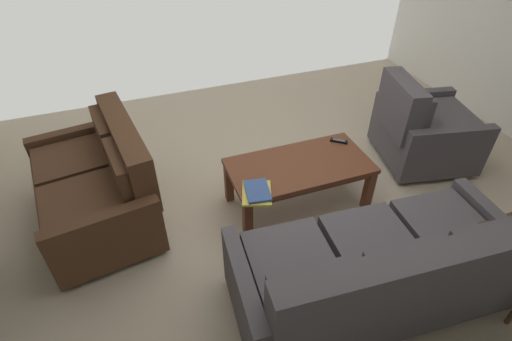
# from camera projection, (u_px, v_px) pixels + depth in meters

# --- Properties ---
(ground_plane) EXTENTS (5.86, 5.16, 0.01)m
(ground_plane) POSITION_uv_depth(u_px,v_px,m) (286.00, 209.00, 3.58)
(ground_plane) COLOR #B7A88E
(sofa_main) EXTENTS (1.97, 0.96, 0.85)m
(sofa_main) POSITION_uv_depth(u_px,v_px,m) (380.00, 272.00, 2.59)
(sofa_main) COLOR black
(sofa_main) RESTS_ON ground
(loveseat_near) EXTENTS (1.02, 1.45, 0.88)m
(loveseat_near) POSITION_uv_depth(u_px,v_px,m) (100.00, 184.00, 3.27)
(loveseat_near) COLOR black
(loveseat_near) RESTS_ON ground
(coffee_table) EXTENTS (1.22, 0.62, 0.45)m
(coffee_table) POSITION_uv_depth(u_px,v_px,m) (299.00, 170.00, 3.39)
(coffee_table) COLOR brown
(coffee_table) RESTS_ON ground
(armchair_side) EXTENTS (1.01, 1.00, 0.92)m
(armchair_side) POSITION_uv_depth(u_px,v_px,m) (422.00, 129.00, 3.93)
(armchair_side) COLOR black
(armchair_side) RESTS_ON ground
(book_stack) EXTENTS (0.31, 0.34, 0.04)m
(book_stack) POSITION_uv_depth(u_px,v_px,m) (257.00, 192.00, 3.04)
(book_stack) COLOR #E0CC4C
(book_stack) RESTS_ON coffee_table
(tv_remote) EXTENTS (0.15, 0.13, 0.02)m
(tv_remote) POSITION_uv_depth(u_px,v_px,m) (339.00, 141.00, 3.61)
(tv_remote) COLOR black
(tv_remote) RESTS_ON coffee_table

